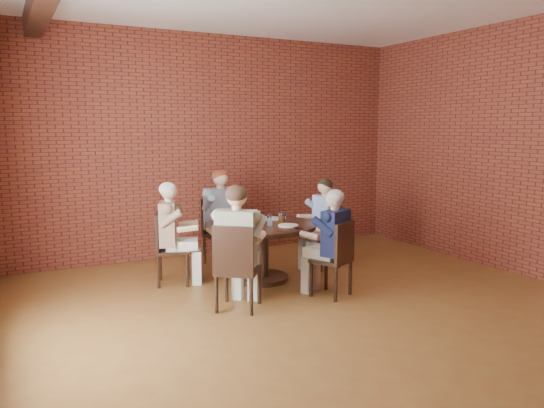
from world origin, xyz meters
name	(u,v)px	position (x,y,z in m)	size (l,w,h in m)	color
floor	(335,323)	(0.00, 0.00, 0.00)	(7.00, 7.00, 0.00)	brown
wall_back	(210,146)	(0.00, 3.50, 1.70)	(7.00, 7.00, 0.00)	maroon
dining_table	(261,240)	(0.01, 1.74, 0.53)	(1.44, 1.44, 0.75)	black
chair_a	(327,233)	(1.15, 1.93, 0.49)	(0.45, 0.45, 0.90)	black
diner_a	(323,224)	(1.07, 1.91, 0.63)	(0.49, 0.60, 1.26)	#446AB1
chair_b	(219,229)	(-0.15, 2.80, 0.52)	(0.51, 0.51, 0.96)	black
diner_b	(222,218)	(-0.13, 2.71, 0.69)	(0.56, 0.68, 1.38)	gray
chair_c	(166,245)	(-1.13, 2.14, 0.50)	(0.52, 0.52, 0.92)	black
diner_c	(172,234)	(-1.05, 2.11, 0.65)	(0.51, 0.63, 1.30)	brown
chair_d	(236,265)	(-0.75, 0.80, 0.52)	(0.62, 0.62, 0.96)	black
diner_d	(238,248)	(-0.69, 0.87, 0.69)	(0.55, 0.68, 1.37)	tan
chair_e	(337,256)	(0.50, 0.71, 0.49)	(0.53, 0.53, 0.90)	black
diner_e	(331,243)	(0.47, 0.78, 0.63)	(0.49, 0.60, 1.27)	#161C3F
plate_a	(270,218)	(0.29, 2.01, 0.76)	(0.26, 0.26, 0.01)	white
plate_b	(245,219)	(-0.02, 2.15, 0.76)	(0.26, 0.26, 0.01)	white
plate_c	(230,226)	(-0.40, 1.76, 0.76)	(0.26, 0.26, 0.01)	white
plate_d	(288,225)	(0.25, 1.44, 0.76)	(0.26, 0.26, 0.01)	white
glass_a	(283,215)	(0.38, 1.81, 0.82)	(0.07, 0.07, 0.14)	white
glass_b	(258,215)	(0.09, 1.98, 0.82)	(0.07, 0.07, 0.14)	white
glass_c	(231,217)	(-0.29, 2.01, 0.82)	(0.07, 0.07, 0.14)	white
glass_d	(247,219)	(-0.16, 1.77, 0.82)	(0.07, 0.07, 0.14)	white
glass_e	(244,220)	(-0.22, 1.73, 0.82)	(0.07, 0.07, 0.14)	white
glass_f	(252,223)	(-0.22, 1.51, 0.82)	(0.07, 0.07, 0.14)	white
glass_g	(270,220)	(0.05, 1.57, 0.82)	(0.07, 0.07, 0.14)	white
glass_h	(281,218)	(0.26, 1.65, 0.82)	(0.07, 0.07, 0.14)	white
smartphone	(298,227)	(0.30, 1.28, 0.75)	(0.07, 0.14, 0.01)	black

